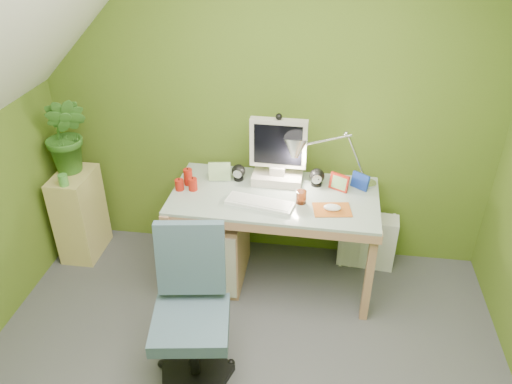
# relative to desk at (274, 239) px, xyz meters

# --- Properties ---
(wall_back) EXTENTS (3.20, 0.01, 2.40)m
(wall_back) POSITION_rel_desk_xyz_m (-0.10, 0.42, 0.83)
(wall_back) COLOR #597523
(wall_back) RESTS_ON floor
(desk) EXTENTS (1.38, 0.71, 0.73)m
(desk) POSITION_rel_desk_xyz_m (0.00, 0.00, 0.00)
(desk) COLOR #AF7C5C
(desk) RESTS_ON floor
(monitor) EXTENTS (0.40, 0.24, 0.54)m
(monitor) POSITION_rel_desk_xyz_m (0.00, 0.18, 0.64)
(monitor) COLOR beige
(monitor) RESTS_ON desk
(speaker_left) EXTENTS (0.11, 0.11, 0.11)m
(speaker_left) POSITION_rel_desk_xyz_m (-0.27, 0.16, 0.42)
(speaker_left) COLOR black
(speaker_left) RESTS_ON desk
(speaker_right) EXTENTS (0.13, 0.13, 0.12)m
(speaker_right) POSITION_rel_desk_xyz_m (0.27, 0.16, 0.43)
(speaker_right) COLOR black
(speaker_right) RESTS_ON desk
(keyboard) EXTENTS (0.46, 0.22, 0.02)m
(keyboard) POSITION_rel_desk_xyz_m (-0.08, -0.14, 0.38)
(keyboard) COLOR white
(keyboard) RESTS_ON desk
(mousepad) EXTENTS (0.26, 0.20, 0.01)m
(mousepad) POSITION_rel_desk_xyz_m (0.38, -0.14, 0.37)
(mousepad) COLOR #B4581C
(mousepad) RESTS_ON desk
(mouse) EXTENTS (0.12, 0.09, 0.04)m
(mouse) POSITION_rel_desk_xyz_m (0.38, -0.14, 0.39)
(mouse) COLOR white
(mouse) RESTS_ON mousepad
(amber_tumbler) EXTENTS (0.08, 0.08, 0.09)m
(amber_tumbler) POSITION_rel_desk_xyz_m (0.18, -0.08, 0.41)
(amber_tumbler) COLOR #973A16
(amber_tumbler) RESTS_ON desk
(candle_cluster) EXTENTS (0.17, 0.15, 0.11)m
(candle_cluster) POSITION_rel_desk_xyz_m (-0.60, 0.01, 0.42)
(candle_cluster) COLOR #B31D0F
(candle_cluster) RESTS_ON desk
(photo_frame_red) EXTENTS (0.13, 0.08, 0.11)m
(photo_frame_red) POSITION_rel_desk_xyz_m (0.42, 0.12, 0.42)
(photo_frame_red) COLOR #A91E12
(photo_frame_red) RESTS_ON desk
(photo_frame_blue) EXTENTS (0.11, 0.09, 0.11)m
(photo_frame_blue) POSITION_rel_desk_xyz_m (0.56, 0.16, 0.42)
(photo_frame_blue) COLOR #16339C
(photo_frame_blue) RESTS_ON desk
(photo_frame_green) EXTENTS (0.15, 0.04, 0.13)m
(photo_frame_green) POSITION_rel_desk_xyz_m (-0.40, 0.14, 0.43)
(photo_frame_green) COLOR #A5C789
(photo_frame_green) RESTS_ON desk
(desk_lamp) EXTENTS (0.57, 0.29, 0.59)m
(desk_lamp) POSITION_rel_desk_xyz_m (0.45, 0.18, 0.66)
(desk_lamp) COLOR #B6B5BA
(desk_lamp) RESTS_ON desk
(side_ledge) EXTENTS (0.26, 0.40, 0.69)m
(side_ledge) POSITION_rel_desk_xyz_m (-1.50, 0.13, -0.02)
(side_ledge) COLOR #D4BD6F
(side_ledge) RESTS_ON floor
(potted_plant) EXTENTS (0.35, 0.29, 0.59)m
(potted_plant) POSITION_rel_desk_xyz_m (-1.50, 0.18, 0.62)
(potted_plant) COLOR #336722
(potted_plant) RESTS_ON side_ledge
(green_cup) EXTENTS (0.07, 0.07, 0.08)m
(green_cup) POSITION_rel_desk_xyz_m (-1.48, -0.02, 0.37)
(green_cup) COLOR #52A343
(green_cup) RESTS_ON side_ledge
(task_chair) EXTENTS (0.54, 0.54, 0.86)m
(task_chair) POSITION_rel_desk_xyz_m (-0.36, -0.92, 0.06)
(task_chair) COLOR #3E5667
(task_chair) RESTS_ON floor
(radiator) EXTENTS (0.43, 0.20, 0.42)m
(radiator) POSITION_rel_desk_xyz_m (0.68, 0.29, -0.16)
(radiator) COLOR white
(radiator) RESTS_ON floor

